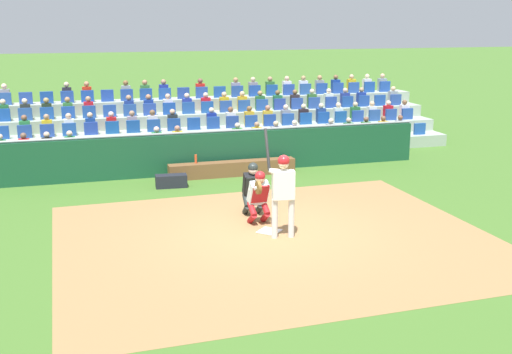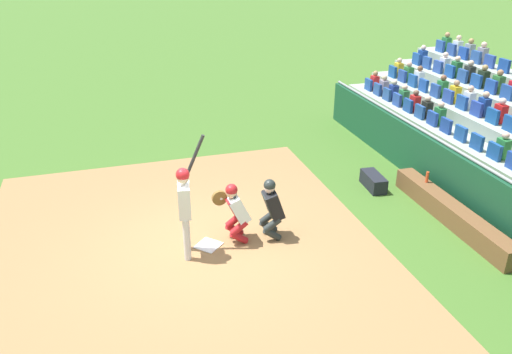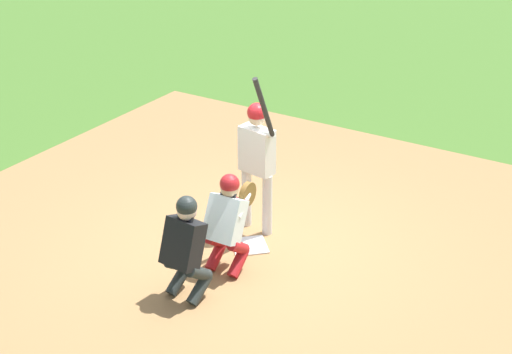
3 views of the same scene
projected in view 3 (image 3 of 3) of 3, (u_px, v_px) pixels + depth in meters
name	position (u px, v px, depth m)	size (l,w,h in m)	color
ground_plane	(249.00, 247.00, 9.43)	(160.00, 160.00, 0.00)	#3F6826
infield_dirt_patch	(270.00, 230.00, 9.80)	(9.12, 7.67, 0.01)	olive
home_plate_marker	(249.00, 246.00, 9.42)	(0.44, 0.44, 0.02)	white
batter_at_plate	(257.00, 153.00, 9.33)	(0.58, 0.62, 2.32)	silver
catcher_crouching	(228.00, 218.00, 8.65)	(0.48, 0.73, 1.28)	#A81A1F
home_plate_umpire	(186.00, 244.00, 8.13)	(0.48, 0.48, 1.31)	#242A29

